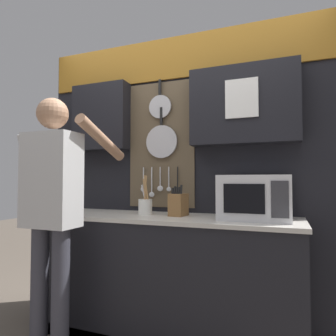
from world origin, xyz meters
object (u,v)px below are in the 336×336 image
object	(u,v)px
microwave	(255,197)
knife_block	(178,204)
utensil_crock	(145,205)
person	(53,199)

from	to	relation	value
microwave	knife_block	bearing A→B (deg)	179.93
microwave	knife_block	distance (m)	0.57
knife_block	utensil_crock	world-z (taller)	utensil_crock
knife_block	person	size ratio (longest dim) A/B	0.14
person	microwave	bearing A→B (deg)	21.77
knife_block	person	xyz separation A→B (m)	(-0.75, -0.53, 0.06)
utensil_crock	person	world-z (taller)	person
knife_block	person	world-z (taller)	person
microwave	person	xyz separation A→B (m)	(-1.32, -0.53, -0.01)
microwave	utensil_crock	world-z (taller)	utensil_crock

